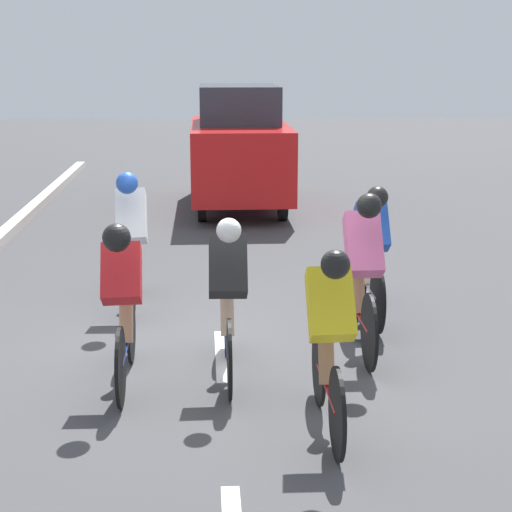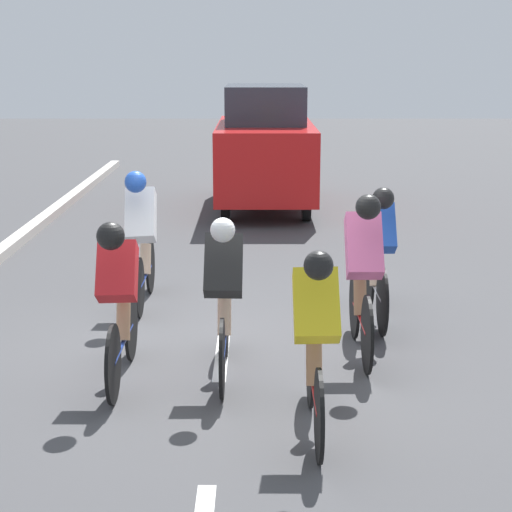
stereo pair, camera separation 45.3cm
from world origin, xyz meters
The scene contains 10 objects.
ground_plane centered at (0.00, 0.00, 0.00)m, with size 60.00×60.00×0.00m, color #424244.
lane_stripe_mid centered at (0.00, 0.04, 0.00)m, with size 0.12×1.40×0.01m, color white.
lane_stripe_far centered at (0.00, -3.16, 0.00)m, with size 0.12×1.40×0.01m, color white.
cyclist_black centered at (-0.05, 0.62, 0.76)m, with size 0.33×1.67×1.46m.
cyclist_white centered at (0.93, -1.55, 0.82)m, with size 0.35×1.61×1.55m.
cyclist_pink centered at (-1.29, 0.09, 0.82)m, with size 0.32×1.68×1.57m.
cyclist_blue centered at (-1.58, -0.96, 0.76)m, with size 0.32×1.70×1.47m.
cyclist_yellow centered at (-0.75, 1.77, 0.75)m, with size 0.33×1.62×1.46m.
cyclist_red centered at (0.83, 0.74, 0.77)m, with size 0.33×1.68×1.45m.
support_car centered at (-0.49, -7.83, 1.10)m, with size 1.70×3.92×2.20m.
Camera 2 is at (-0.31, 7.62, 2.74)m, focal length 60.00 mm.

